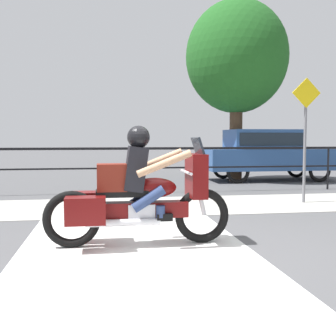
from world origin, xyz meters
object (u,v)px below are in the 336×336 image
Objects in this scene: street_sign at (305,127)px; tree_behind_sign at (237,58)px; motorcycle at (137,194)px; parked_car at (267,151)px.

tree_behind_sign is (-0.02, 4.60, 2.29)m from street_sign.
motorcycle is at bearing -141.72° from street_sign.
tree_behind_sign reaches higher than motorcycle.
tree_behind_sign is at bearing 61.29° from motorcycle.
parked_car is 0.75× the size of tree_behind_sign.
tree_behind_sign reaches higher than parked_car.
motorcycle is 0.56× the size of parked_car.
street_sign is (-1.05, -4.64, 0.66)m from parked_car.
tree_behind_sign is at bearing 90.21° from street_sign.
parked_car is (4.84, 7.63, 0.27)m from motorcycle.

